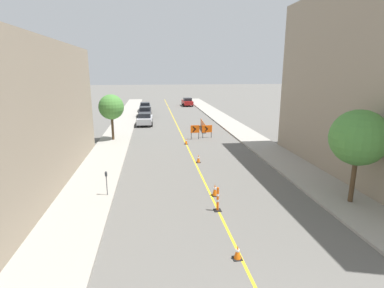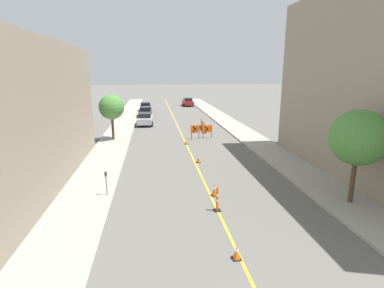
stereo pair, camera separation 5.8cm
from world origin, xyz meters
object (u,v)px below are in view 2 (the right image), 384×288
object	(u,v)px
traffic_cone_third	(198,159)
delineator_post_front	(217,200)
parked_car_curb_far	(146,107)
parking_meter_near_curb	(106,178)
street_tree_left_near	(111,107)
traffic_cone_nearest	(237,252)
street_tree_right_near	(358,138)
arrow_barricade_secondary	(207,129)
traffic_cone_fourth	(186,141)
traffic_cone_second	(215,190)
parked_car_opposite_side	(188,102)
arrow_barricade_primary	(195,130)
parked_car_curb_mid	(145,112)
parked_car_curb_near	(145,119)

from	to	relation	value
traffic_cone_third	delineator_post_front	bearing A→B (deg)	-92.08
traffic_cone_third	parked_car_curb_far	distance (m)	30.32
parking_meter_near_curb	street_tree_left_near	distance (m)	14.26
traffic_cone_nearest	street_tree_right_near	distance (m)	8.80
traffic_cone_nearest	street_tree_right_near	xyz separation A→B (m)	(7.21, 3.83, 3.29)
parked_car_curb_far	street_tree_left_near	bearing A→B (deg)	-98.11
traffic_cone_third	delineator_post_front	size ratio (longest dim) A/B	0.49
traffic_cone_nearest	arrow_barricade_secondary	world-z (taller)	arrow_barricade_secondary
traffic_cone_fourth	street_tree_left_near	world-z (taller)	street_tree_left_near
street_tree_right_near	traffic_cone_second	bearing A→B (deg)	163.94
traffic_cone_second	parked_car_opposite_side	world-z (taller)	parked_car_opposite_side
traffic_cone_third	parked_car_opposite_side	size ratio (longest dim) A/B	0.14
arrow_barricade_primary	street_tree_right_near	distance (m)	17.44
parked_car_curb_mid	arrow_barricade_primary	bearing A→B (deg)	-72.99
arrow_barricade_secondary	parked_car_opposite_side	xyz separation A→B (m)	(1.42, 29.28, -0.11)
traffic_cone_third	arrow_barricade_secondary	size ratio (longest dim) A/B	0.46
parked_car_curb_far	traffic_cone_third	bearing A→B (deg)	-82.19
arrow_barricade_secondary	parked_car_curb_far	world-z (taller)	parked_car_curb_far
street_tree_right_near	traffic_cone_fourth	bearing A→B (deg)	116.42
arrow_barricade_secondary	parked_car_curb_far	size ratio (longest dim) A/B	0.31
traffic_cone_second	street_tree_right_near	bearing A→B (deg)	-16.06
arrow_barricade_primary	street_tree_left_near	bearing A→B (deg)	175.00
traffic_cone_third	arrow_barricade_secondary	distance (m)	8.73
arrow_barricade_primary	parked_car_curb_near	world-z (taller)	parked_car_curb_near
traffic_cone_nearest	street_tree_left_near	xyz separation A→B (m)	(-6.90, 20.40, 3.10)
parked_car_curb_near	parked_car_opposite_side	size ratio (longest dim) A/B	1.00
traffic_cone_fourth	parked_car_curb_near	world-z (taller)	parked_car_curb_near
traffic_cone_third	parked_car_curb_far	xyz separation A→B (m)	(-4.52, 29.98, 0.50)
traffic_cone_nearest	street_tree_right_near	world-z (taller)	street_tree_right_near
parked_car_curb_near	parked_car_curb_mid	size ratio (longest dim) A/B	1.00
parked_car_curb_near	parking_meter_near_curb	bearing A→B (deg)	-91.87
arrow_barricade_primary	arrow_barricade_secondary	xyz separation A→B (m)	(1.34, 0.48, -0.09)
parked_car_curb_far	street_tree_right_near	xyz separation A→B (m)	(11.31, -38.24, 2.76)
parked_car_opposite_side	arrow_barricade_secondary	bearing A→B (deg)	-94.38
parked_car_curb_mid	parked_car_opposite_side	world-z (taller)	same
parked_car_curb_mid	parked_car_curb_near	bearing A→B (deg)	-90.53
traffic_cone_nearest	parked_car_curb_far	distance (m)	42.27
traffic_cone_nearest	traffic_cone_second	xyz separation A→B (m)	(0.37, 5.80, 0.07)
traffic_cone_second	parking_meter_near_curb	distance (m)	6.01
parked_car_curb_near	parking_meter_near_curb	size ratio (longest dim) A/B	3.18
parked_car_opposite_side	street_tree_left_near	world-z (taller)	street_tree_left_near
arrow_barricade_secondary	parked_car_opposite_side	size ratio (longest dim) A/B	0.30
parking_meter_near_curb	parked_car_curb_far	bearing A→B (deg)	87.65
traffic_cone_nearest	traffic_cone_third	xyz separation A→B (m)	(0.41, 12.09, 0.03)
traffic_cone_second	parking_meter_near_curb	world-z (taller)	parking_meter_near_curb
traffic_cone_third	parked_car_opposite_side	bearing A→B (deg)	84.49
traffic_cone_second	parked_car_curb_far	bearing A→B (deg)	97.03
parked_car_curb_near	parked_car_curb_far	bearing A→B (deg)	93.14
arrow_barricade_secondary	parked_car_curb_mid	world-z (taller)	parked_car_curb_mid
parked_car_curb_mid	street_tree_right_near	bearing A→B (deg)	-72.33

